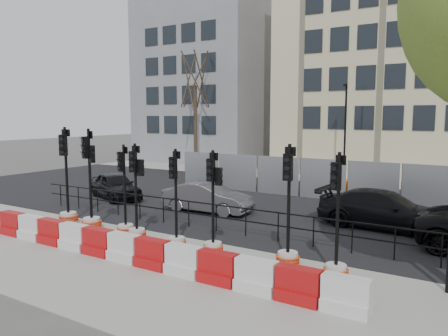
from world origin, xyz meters
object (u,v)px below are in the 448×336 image
Objects in this scene: traffic_signal_a at (68,204)px; traffic_signal_h at (336,254)px; car_c at (384,210)px; traffic_signal_d at (137,218)px; car_a at (115,186)px.

traffic_signal_h is (10.44, -0.26, -0.09)m from traffic_signal_a.
traffic_signal_a is 11.81m from car_c.
traffic_signal_d is at bearing -159.97° from traffic_signal_h.
traffic_signal_d is at bearing -23.39° from traffic_signal_a.
traffic_signal_d is 8.86m from car_c.
traffic_signal_d is 0.66× the size of car_c.
traffic_signal_d is at bearing 134.45° from car_c.
car_c is at bearing -62.23° from car_a.
traffic_signal_a is 0.75× the size of car_c.
traffic_signal_a is 1.15× the size of traffic_signal_d.
traffic_signal_d is (3.77, -0.28, 0.00)m from traffic_signal_a.
traffic_signal_h reaches higher than car_a.
traffic_signal_d is 6.67m from traffic_signal_h.
traffic_signal_a is 1.14× the size of traffic_signal_h.
traffic_signal_d is 1.00× the size of traffic_signal_h.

